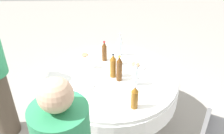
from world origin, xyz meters
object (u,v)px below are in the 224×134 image
(dining_table, at_px, (112,85))
(plate_left, at_px, (85,85))
(bottle_amber_far, at_px, (113,66))
(wine_glass_outer, at_px, (90,60))
(wine_glass_north, at_px, (117,57))
(plate_right, at_px, (135,65))
(bottle_brown_inner, at_px, (119,69))
(bottle_brown_north, at_px, (104,52))
(bottle_amber_outer, at_px, (135,98))
(bottle_clear_rear, at_px, (135,75))
(chair_rear, at_px, (216,126))
(bottle_clear_east, at_px, (120,45))
(plate_west, at_px, (85,56))

(dining_table, relative_size, plate_left, 7.27)
(bottle_amber_far, relative_size, wine_glass_outer, 1.96)
(wine_glass_north, xyz_separation_m, plate_right, (0.05, 0.22, -0.09))
(bottle_brown_inner, height_order, bottle_amber_far, bottle_brown_inner)
(bottle_brown_north, distance_m, wine_glass_outer, 0.24)
(bottle_amber_outer, relative_size, wine_glass_north, 1.73)
(bottle_clear_rear, height_order, plate_right, bottle_clear_rear)
(bottle_amber_far, distance_m, wine_glass_north, 0.26)
(plate_right, bearing_deg, chair_rear, 44.08)
(bottle_brown_inner, bearing_deg, bottle_amber_outer, 15.01)
(bottle_amber_far, height_order, chair_rear, bottle_amber_far)
(bottle_amber_outer, bearing_deg, chair_rear, 86.82)
(wine_glass_outer, height_order, wine_glass_north, same)
(bottle_clear_east, distance_m, plate_west, 0.47)
(wine_glass_north, distance_m, plate_right, 0.24)
(wine_glass_outer, bearing_deg, dining_table, 57.69)
(bottle_brown_north, relative_size, bottle_clear_rear, 0.96)
(dining_table, xyz_separation_m, bottle_amber_far, (0.02, 0.01, 0.28))
(bottle_clear_rear, bearing_deg, bottle_clear_east, -168.65)
(bottle_brown_inner, relative_size, plate_left, 1.47)
(plate_west, bearing_deg, dining_table, 38.29)
(chair_rear, bearing_deg, bottle_clear_rear, -87.72)
(bottle_clear_east, xyz_separation_m, plate_west, (0.03, -0.45, -0.13))
(bottle_amber_far, relative_size, bottle_clear_east, 0.95)
(bottle_brown_north, bearing_deg, plate_right, 67.80)
(bottle_clear_rear, bearing_deg, bottle_brown_inner, -117.47)
(bottle_brown_inner, bearing_deg, wine_glass_north, -178.59)
(bottle_brown_north, distance_m, bottle_clear_rear, 0.60)
(bottle_brown_north, distance_m, plate_west, 0.29)
(plate_west, relative_size, chair_rear, 0.26)
(bottle_brown_north, bearing_deg, plate_west, -110.52)
(bottle_clear_east, relative_size, wine_glass_outer, 2.06)
(bottle_brown_inner, xyz_separation_m, bottle_amber_far, (-0.07, -0.07, -0.01))
(bottle_clear_east, bearing_deg, chair_rear, 41.36)
(bottle_brown_inner, xyz_separation_m, bottle_clear_rear, (0.08, 0.16, -0.02))
(bottle_brown_north, relative_size, wine_glass_north, 1.77)
(bottle_amber_outer, bearing_deg, bottle_clear_east, -175.25)
(bottle_clear_east, distance_m, wine_glass_north, 0.23)
(bottle_amber_outer, xyz_separation_m, plate_left, (-0.34, -0.49, -0.11))
(wine_glass_outer, xyz_separation_m, wine_glass_north, (-0.07, 0.32, -0.01))
(wine_glass_north, height_order, plate_right, wine_glass_north)
(bottle_brown_inner, relative_size, plate_right, 1.21)
(bottle_amber_far, height_order, plate_left, bottle_amber_far)
(bottle_clear_rear, xyz_separation_m, wine_glass_outer, (-0.34, -0.49, -0.02))
(bottle_brown_north, height_order, wine_glass_outer, bottle_brown_north)
(plate_right, bearing_deg, plate_left, -57.41)
(bottle_brown_north, relative_size, plate_left, 1.26)
(dining_table, xyz_separation_m, chair_rear, (0.58, 1.02, -0.08))
(bottle_amber_outer, xyz_separation_m, bottle_clear_rear, (-0.36, 0.04, 0.01))
(dining_table, bearing_deg, wine_glass_north, 163.51)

